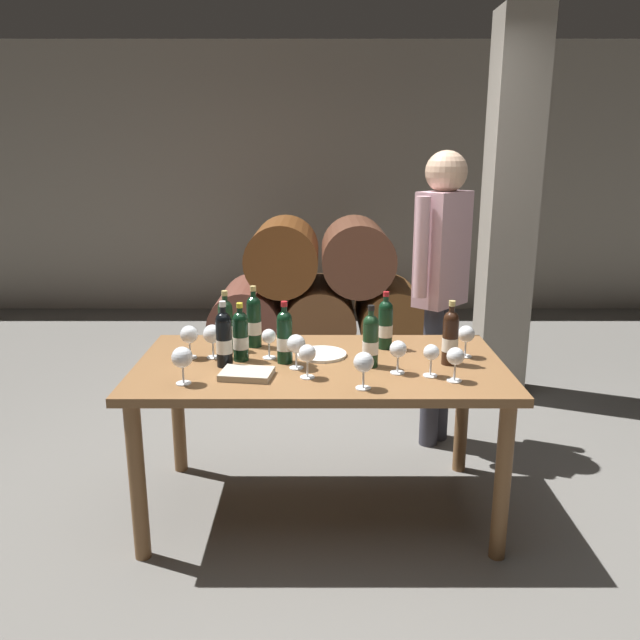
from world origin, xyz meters
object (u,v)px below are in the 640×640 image
wine_glass_8 (189,335)px  wine_glass_9 (269,338)px  wine_bottle_2 (224,339)px  wine_glass_0 (307,354)px  wine_glass_4 (296,345)px  wine_glass_5 (182,358)px  sommelier_presenting (441,272)px  wine_bottle_4 (226,325)px  wine_bottle_3 (254,321)px  wine_bottle_5 (450,337)px  wine_bottle_0 (371,340)px  wine_glass_7 (466,335)px  wine_glass_10 (398,350)px  tasting_notebook (247,374)px  wine_bottle_7 (285,336)px  dining_table (320,381)px  wine_bottle_6 (241,335)px  wine_glass_2 (364,363)px  wine_glass_6 (456,357)px  serving_plate (321,354)px  wine_bottle_1 (385,324)px  wine_glass_1 (431,354)px  wine_glass_3 (212,335)px

wine_glass_8 → wine_glass_9: wine_glass_8 is taller
wine_bottle_2 → wine_glass_0: (0.38, -0.15, -0.03)m
wine_glass_0 → wine_glass_4: 0.13m
wine_glass_5 → sommelier_presenting: bearing=39.2°
wine_bottle_4 → wine_glass_0: 0.57m
wine_bottle_3 → wine_bottle_5: 0.96m
wine_bottle_0 → wine_glass_7: 0.48m
wine_glass_10 → tasting_notebook: bearing=-175.9°
wine_glass_8 → sommelier_presenting: 1.48m
wine_bottle_0 → wine_bottle_3: size_ratio=0.92×
wine_bottle_7 → wine_glass_0: (0.11, -0.21, -0.02)m
dining_table → wine_bottle_4: wine_bottle_4 is taller
wine_bottle_0 → wine_bottle_6: wine_bottle_0 is taller
wine_glass_10 → wine_glass_2: bearing=-131.1°
wine_bottle_2 → wine_glass_6: 1.03m
tasting_notebook → sommelier_presenting: sommelier_presenting is taller
wine_glass_8 → wine_glass_10: 0.98m
dining_table → serving_plate: (0.01, 0.10, 0.10)m
wine_glass_0 → wine_glass_10: bearing=8.3°
wine_bottle_1 → wine_glass_6: bearing=-61.9°
wine_glass_2 → wine_glass_9: bearing=136.6°
dining_table → wine_glass_10: (0.34, -0.15, 0.20)m
wine_bottle_2 → wine_glass_9: size_ratio=2.12×
wine_bottle_4 → wine_glass_8: 0.20m
wine_bottle_2 → wine_bottle_7: 0.28m
wine_glass_0 → serving_plate: (0.06, 0.31, -0.10)m
wine_bottle_1 → serving_plate: (-0.32, -0.12, -0.12)m
wine_glass_2 → wine_glass_1: bearing=26.3°
wine_glass_10 → sommelier_presenting: sommelier_presenting is taller
wine_glass_0 → wine_glass_4: wine_glass_4 is taller
wine_bottle_6 → wine_glass_3: wine_bottle_6 is taller
wine_glass_5 → wine_glass_7: 1.32m
dining_table → wine_glass_1: size_ratio=11.78×
wine_bottle_2 → wine_bottle_5: bearing=1.7°
wine_glass_1 → wine_glass_4: (-0.59, 0.10, 0.01)m
wine_bottle_6 → wine_glass_0: bearing=-37.1°
wine_bottle_3 → wine_glass_0: size_ratio=2.07×
wine_bottle_4 → wine_glass_6: wine_bottle_4 is taller
serving_plate → wine_glass_6: bearing=-31.6°
wine_bottle_7 → wine_glass_8: (-0.45, 0.06, -0.01)m
wine_bottle_4 → wine_glass_10: wine_bottle_4 is taller
wine_bottle_2 → wine_glass_2: bearing=-24.8°
dining_table → wine_bottle_3: (-0.33, 0.25, 0.22)m
wine_bottle_4 → dining_table: bearing=-22.9°
wine_bottle_5 → sommelier_presenting: size_ratio=0.17×
wine_glass_1 → wine_glass_3: (-0.99, 0.25, 0.01)m
wine_glass_1 → wine_glass_10: size_ratio=0.96×
wine_glass_9 → sommelier_presenting: 1.17m
wine_bottle_1 → wine_bottle_2: size_ratio=0.95×
wine_glass_2 → wine_glass_4: bearing=138.6°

